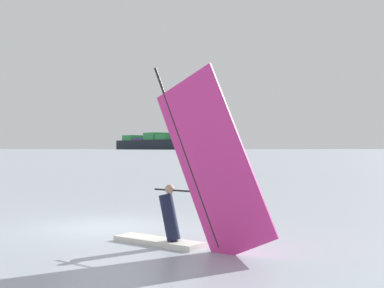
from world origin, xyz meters
The scene contains 4 objects.
ground_plane centered at (0.00, 0.00, 0.00)m, with size 4000.00×4000.00×0.00m, color #9EA8B2.
windsurfer centered at (1.61, -3.53, 1.22)m, with size 3.11×3.50×4.44m.
cargo_ship centered at (110.31, 692.57, 9.85)m, with size 110.73×184.60×35.52m.
distant_headland centered at (608.31, 1376.26, 21.14)m, with size 1090.70×252.95×42.28m, color #756B56.
Camera 1 is at (-0.80, -14.70, 2.29)m, focal length 46.94 mm.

